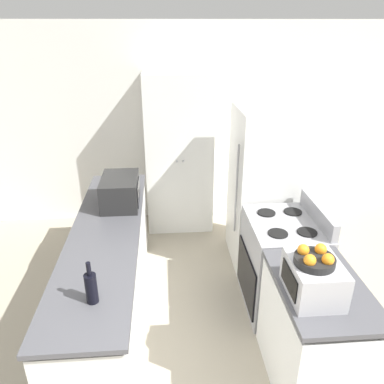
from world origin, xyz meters
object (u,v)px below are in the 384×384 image
object	(u,v)px
refrigerator	(266,188)
microwave	(120,191)
stove	(281,264)
wine_bottle	(91,287)
fruit_bowl	(315,258)
toaster_oven	(313,279)
pantry_cabinet	(179,154)

from	to	relation	value
refrigerator	microwave	bearing A→B (deg)	-167.97
stove	wine_bottle	xyz separation A→B (m)	(-1.57, -0.93, 0.56)
stove	fruit_bowl	xyz separation A→B (m)	(-0.15, -0.98, 0.74)
toaster_oven	fruit_bowl	world-z (taller)	fruit_bowl
refrigerator	fruit_bowl	distance (m)	1.84
wine_bottle	toaster_oven	size ratio (longest dim) A/B	0.74
fruit_bowl	wine_bottle	bearing A→B (deg)	177.77
microwave	fruit_bowl	size ratio (longest dim) A/B	1.99
pantry_cabinet	stove	world-z (taller)	pantry_cabinet
fruit_bowl	pantry_cabinet	bearing A→B (deg)	105.31
fruit_bowl	refrigerator	bearing A→B (deg)	84.20
pantry_cabinet	stove	size ratio (longest dim) A/B	1.89
pantry_cabinet	microwave	world-z (taller)	pantry_cabinet
wine_bottle	fruit_bowl	xyz separation A→B (m)	(1.42, -0.06, 0.18)
toaster_oven	fruit_bowl	xyz separation A→B (m)	(-0.02, -0.01, 0.17)
pantry_cabinet	refrigerator	distance (m)	1.27
microwave	wine_bottle	world-z (taller)	wine_bottle
wine_bottle	toaster_oven	world-z (taller)	wine_bottle
pantry_cabinet	toaster_oven	distance (m)	2.77
fruit_bowl	toaster_oven	bearing A→B (deg)	33.07
stove	refrigerator	size ratio (longest dim) A/B	0.60
stove	toaster_oven	size ratio (longest dim) A/B	2.64
microwave	toaster_oven	xyz separation A→B (m)	(1.38, -1.47, -0.01)
fruit_bowl	microwave	bearing A→B (deg)	132.69
microwave	wine_bottle	size ratio (longest dim) A/B	1.71
pantry_cabinet	stove	distance (m)	1.99
microwave	stove	bearing A→B (deg)	-18.17
stove	microwave	distance (m)	1.70
stove	fruit_bowl	distance (m)	1.24
refrigerator	wine_bottle	distance (m)	2.38
stove	toaster_oven	xyz separation A→B (m)	(-0.13, -0.97, 0.58)
microwave	fruit_bowl	bearing A→B (deg)	-47.31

